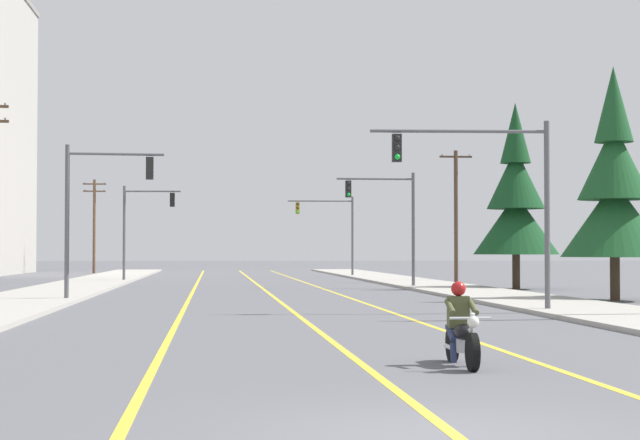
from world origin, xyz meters
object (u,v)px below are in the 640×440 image
Objects in this scene: traffic_signal_mid_left at (140,220)px; conifer_tree_right_verge_far at (516,203)px; traffic_signal_far_right at (334,224)px; traffic_signal_near_left at (95,200)px; traffic_signal_mid_right at (392,212)px; utility_pole_right_far at (456,213)px; motorcycle_with_rider at (461,332)px; utility_pole_left_far at (94,223)px; conifer_tree_right_verge_near at (614,193)px; traffic_signal_near_right at (495,184)px.

traffic_signal_mid_left is 0.63× the size of conifer_tree_right_verge_far.
conifer_tree_right_verge_far is at bearing -76.56° from traffic_signal_far_right.
traffic_signal_near_left is 1.00× the size of traffic_signal_mid_right.
traffic_signal_near_left is 31.54m from utility_pole_right_far.
traffic_signal_mid_left is at bearing 100.09° from motorcycle_with_rider.
traffic_signal_near_left is at bearing -151.40° from conifer_tree_right_verge_far.
traffic_signal_mid_left is 1.00× the size of traffic_signal_far_right.
traffic_signal_mid_right is 24.99m from traffic_signal_far_right.
utility_pole_left_far is at bearing 131.99° from utility_pole_right_far.
utility_pole_right_far reaches higher than traffic_signal_mid_right.
motorcycle_with_rider is 0.26× the size of utility_pole_right_far.
traffic_signal_near_left is 20.74m from conifer_tree_right_verge_near.
traffic_signal_mid_left is 27.77m from utility_pole_left_far.
conifer_tree_right_verge_near is at bearing -64.18° from utility_pole_left_far.
motorcycle_with_rider is 0.35× the size of traffic_signal_mid_right.
utility_pole_right_far reaches higher than traffic_signal_near_left.
motorcycle_with_rider is at bearing -97.91° from traffic_signal_mid_right.
traffic_signal_mid_left is at bearing -77.63° from utility_pole_left_far.
traffic_signal_mid_right is 1.00× the size of traffic_signal_mid_left.
utility_pole_right_far is (20.28, 24.16, 0.42)m from traffic_signal_near_left.
traffic_signal_near_left is at bearing -130.00° from utility_pole_right_far.
conifer_tree_right_verge_near is (26.64, -55.05, -0.23)m from utility_pole_left_far.
traffic_signal_mid_left is at bearing -139.37° from traffic_signal_far_right.
conifer_tree_right_verge_near reaches higher than utility_pole_right_far.
conifer_tree_right_verge_far is (6.21, -2.07, 0.42)m from traffic_signal_mid_right.
traffic_signal_far_right is at bearing 99.58° from conifer_tree_right_verge_near.
traffic_signal_near_right and traffic_signal_far_right have the same top height.
traffic_signal_mid_left is at bearing 126.53° from conifer_tree_right_verge_near.
conifer_tree_right_verge_far reaches higher than conifer_tree_right_verge_near.
traffic_signal_mid_left and traffic_signal_far_right have the same top height.
conifer_tree_right_verge_far reaches higher than traffic_signal_near_left.
traffic_signal_near_left is 53.67m from utility_pole_left_far.
motorcycle_with_rider is 0.23× the size of conifer_tree_right_verge_near.
conifer_tree_right_verge_far is (20.40, 11.12, 0.44)m from traffic_signal_near_left.
traffic_signal_far_right is (0.21, 47.41, -0.04)m from traffic_signal_near_right.
traffic_signal_near_left is 23.24m from conifer_tree_right_verge_far.
conifer_tree_right_verge_far is (6.47, -27.06, 0.36)m from traffic_signal_far_right.
traffic_signal_mid_right is 6.56m from conifer_tree_right_verge_far.
traffic_signal_near_left and traffic_signal_far_right have the same top height.
utility_pole_left_far reaches higher than traffic_signal_mid_left.
traffic_signal_far_right is at bearing 40.63° from traffic_signal_mid_left.
conifer_tree_right_verge_near is at bearing -80.42° from traffic_signal_far_right.
traffic_signal_mid_left is 0.73× the size of utility_pole_right_far.
conifer_tree_right_verge_near is 0.96× the size of conifer_tree_right_verge_far.
traffic_signal_mid_right reaches higher than motorcycle_with_rider.
conifer_tree_right_verge_near is at bearing 47.23° from traffic_signal_near_right.
motorcycle_with_rider is 0.26× the size of utility_pole_left_far.
traffic_signal_near_left is at bearing 146.07° from traffic_signal_near_right.
conifer_tree_right_verge_near is at bearing -4.75° from traffic_signal_near_left.
traffic_signal_near_left is (-8.97, 24.35, 3.45)m from motorcycle_with_rider.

